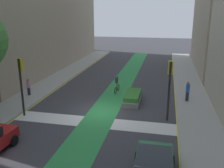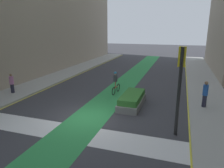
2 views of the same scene
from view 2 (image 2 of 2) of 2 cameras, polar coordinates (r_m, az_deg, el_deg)
ground_plane at (r=12.97m, az=-7.16°, el=-9.03°), size 120.00×120.00×0.00m
bike_lane_paint at (r=12.89m, az=-6.29°, el=-9.15°), size 2.40×60.00×0.01m
crosswalk_band at (r=11.39m, az=-11.55°, el=-12.82°), size 12.00×1.80×0.01m
curb_stripe_left at (r=16.33m, az=-26.66°, el=-5.41°), size 0.16×60.00×0.01m
sidewalk_right at (r=12.07m, az=27.94°, el=-12.32°), size 3.00×60.00×0.15m
curb_stripe_right at (r=11.91m, az=20.63°, el=-12.22°), size 0.16×60.00×0.01m
traffic_signal_near_right at (r=10.48m, az=18.21°, el=2.40°), size 0.35×0.52×4.45m
cyclist_in_lane at (r=17.11m, az=1.00°, el=0.52°), size 0.32×1.73×1.86m
pedestrian_sidewalk_right_a at (r=15.12m, az=24.12°, el=-2.49°), size 0.34×0.34×1.76m
pedestrian_sidewalk_left_a at (r=18.71m, az=-25.73°, el=0.19°), size 0.34×0.34×1.57m
median_planter at (r=14.66m, az=5.50°, el=-4.38°), size 1.39×3.47×0.85m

